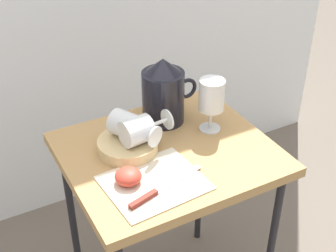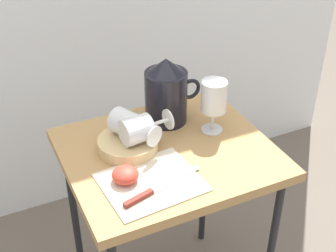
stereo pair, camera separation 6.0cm
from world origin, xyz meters
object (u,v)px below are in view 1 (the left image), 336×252
at_px(wine_glass_upright, 212,98).
at_px(apple_half_left, 128,176).
at_px(pitcher, 163,96).
at_px(basket_tray, 128,145).
at_px(wine_glass_tipped_far, 138,130).
at_px(wine_glass_tipped_near, 127,125).
at_px(knife, 156,192).
at_px(table, 168,167).

bearing_deg(wine_glass_upright, apple_half_left, -160.24).
relative_size(pitcher, wine_glass_upright, 1.27).
bearing_deg(basket_tray, wine_glass_tipped_far, -41.68).
xyz_separation_m(pitcher, wine_glass_tipped_far, (-0.14, -0.12, -0.01)).
xyz_separation_m(wine_glass_upright, wine_glass_tipped_near, (-0.25, 0.03, -0.04)).
relative_size(wine_glass_tipped_far, knife, 0.64).
bearing_deg(wine_glass_tipped_near, wine_glass_tipped_far, -68.14).
bearing_deg(table, apple_half_left, -152.91).
height_order(pitcher, apple_half_left, pitcher).
relative_size(table, wine_glass_tipped_far, 4.38).
bearing_deg(wine_glass_upright, basket_tray, 176.46).
relative_size(apple_half_left, knife, 0.30).
bearing_deg(wine_glass_upright, wine_glass_tipped_far, -178.85).
bearing_deg(basket_tray, knife, -94.29).
height_order(wine_glass_tipped_near, wine_glass_tipped_far, wine_glass_tipped_far).
relative_size(wine_glass_upright, wine_glass_tipped_near, 1.04).
bearing_deg(table, knife, -127.26).
xyz_separation_m(pitcher, apple_half_left, (-0.22, -0.23, -0.06)).
bearing_deg(table, pitcher, 66.72).
distance_m(table, wine_glass_tipped_near, 0.18).
distance_m(basket_tray, knife, 0.20).
xyz_separation_m(table, wine_glass_tipped_far, (-0.08, 0.03, 0.14)).
distance_m(wine_glass_tipped_far, apple_half_left, 0.15).
distance_m(table, wine_glass_tipped_far, 0.16).
height_order(pitcher, wine_glass_tipped_near, pitcher).
distance_m(table, pitcher, 0.22).
xyz_separation_m(basket_tray, wine_glass_tipped_far, (0.02, -0.02, 0.06)).
height_order(table, knife, knife).
height_order(wine_glass_upright, wine_glass_tipped_near, wine_glass_upright).
xyz_separation_m(wine_glass_upright, wine_glass_tipped_far, (-0.24, -0.00, -0.03)).
xyz_separation_m(pitcher, wine_glass_upright, (0.10, -0.11, 0.02)).
bearing_deg(wine_glass_tipped_far, wine_glass_tipped_near, 111.86).
relative_size(basket_tray, apple_half_left, 2.43).
bearing_deg(table, basket_tray, 153.73).
distance_m(table, apple_half_left, 0.20).
distance_m(wine_glass_tipped_near, knife, 0.23).
bearing_deg(wine_glass_upright, pitcher, 131.79).
xyz_separation_m(table, pitcher, (0.06, 0.14, 0.15)).
xyz_separation_m(table, wine_glass_tipped_near, (-0.09, 0.07, 0.14)).
height_order(wine_glass_upright, wine_glass_tipped_far, wine_glass_upright).
xyz_separation_m(wine_glass_tipped_far, knife, (-0.04, -0.18, -0.07)).
relative_size(table, knife, 2.80).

